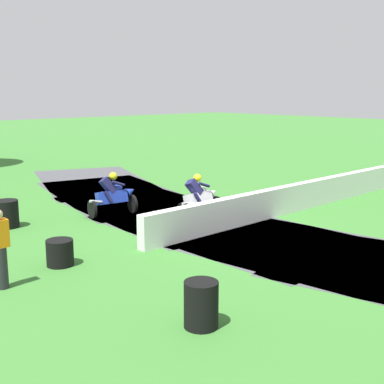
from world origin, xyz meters
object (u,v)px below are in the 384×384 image
object	(u,v)px
tire_stack_far	(201,304)
track_marshal	(0,249)
motorcycle_lead_blue	(114,195)
tire_stack_mid_a	(6,214)
motorcycle_chase_white	(200,197)
tire_stack_mid_b	(60,253)

from	to	relation	value
tire_stack_far	track_marshal	world-z (taller)	track_marshal
motorcycle_lead_blue	tire_stack_mid_a	bearing A→B (deg)	165.61
motorcycle_lead_blue	track_marshal	distance (m)	6.41
motorcycle_lead_blue	tire_stack_far	world-z (taller)	motorcycle_lead_blue
motorcycle_chase_white	tire_stack_mid_b	bearing A→B (deg)	-167.54
tire_stack_mid_b	tire_stack_far	xyz separation A→B (m)	(0.22, -4.42, 0.10)
motorcycle_chase_white	track_marshal	size ratio (longest dim) A/B	1.03
motorcycle_chase_white	tire_stack_mid_a	xyz separation A→B (m)	(-5.05, 2.85, -0.24)
tire_stack_mid_a	track_marshal	xyz separation A→B (m)	(-2.03, -4.55, 0.42)
tire_stack_far	track_marshal	xyz separation A→B (m)	(-1.75, 3.95, 0.42)
motorcycle_lead_blue	track_marshal	bearing A→B (deg)	-144.38
tire_stack_mid_a	motorcycle_chase_white	bearing A→B (deg)	-29.49
motorcycle_chase_white	tire_stack_far	distance (m)	7.76
motorcycle_chase_white	track_marshal	bearing A→B (deg)	-166.55
motorcycle_lead_blue	tire_stack_far	bearing A→B (deg)	-114.20
motorcycle_lead_blue	tire_stack_far	distance (m)	8.43
motorcycle_chase_white	tire_stack_far	size ratio (longest dim) A/B	2.10
motorcycle_lead_blue	tire_stack_mid_b	bearing A→B (deg)	-138.40
tire_stack_mid_a	tire_stack_mid_b	xyz separation A→B (m)	(-0.49, -4.08, -0.10)
tire_stack_far	motorcycle_chase_white	bearing A→B (deg)	46.70
motorcycle_lead_blue	tire_stack_mid_b	xyz separation A→B (m)	(-3.67, -3.26, -0.35)
tire_stack_mid_a	track_marshal	size ratio (longest dim) A/B	0.49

